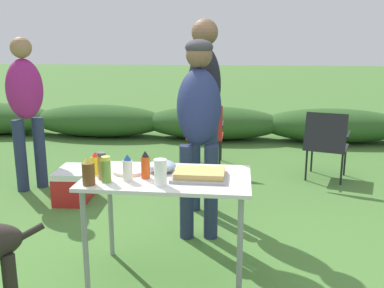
{
  "coord_description": "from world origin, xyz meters",
  "views": [
    {
      "loc": [
        0.47,
        -2.68,
        1.6
      ],
      "look_at": [
        0.13,
        0.31,
        0.89
      ],
      "focal_mm": 40.0,
      "sensor_mm": 36.0,
      "label": 1
    }
  ],
  "objects_px": {
    "standing_person_in_navy_coat": "(199,115)",
    "camp_chair_near_hedge": "(205,132)",
    "paper_cup_stack": "(160,172)",
    "standing_person_in_dark_puffer": "(26,101)",
    "plate_stack": "(129,171)",
    "cooler_box": "(74,185)",
    "folding_table": "(168,187)",
    "camp_chair_green_behind_table": "(326,142)",
    "hot_sauce_bottle": "(145,165)",
    "food_tray": "(200,175)",
    "mixing_bowl": "(162,166)",
    "relish_jar": "(106,170)",
    "mustard_bottle": "(96,163)",
    "beer_bottle": "(88,172)",
    "standing_person_with_beanie": "(204,94)",
    "mayo_bottle": "(128,168)",
    "spice_jar": "(102,166)"
  },
  "relations": [
    {
      "from": "standing_person_in_navy_coat",
      "to": "camp_chair_near_hedge",
      "type": "height_order",
      "value": "standing_person_in_navy_coat"
    },
    {
      "from": "paper_cup_stack",
      "to": "standing_person_in_dark_puffer",
      "type": "height_order",
      "value": "standing_person_in_dark_puffer"
    },
    {
      "from": "plate_stack",
      "to": "cooler_box",
      "type": "bearing_deg",
      "value": 125.82
    },
    {
      "from": "folding_table",
      "to": "paper_cup_stack",
      "type": "relative_size",
      "value": 6.62
    },
    {
      "from": "camp_chair_green_behind_table",
      "to": "hot_sauce_bottle",
      "type": "bearing_deg",
      "value": -106.02
    },
    {
      "from": "folding_table",
      "to": "food_tray",
      "type": "height_order",
      "value": "food_tray"
    },
    {
      "from": "mixing_bowl",
      "to": "camp_chair_near_hedge",
      "type": "bearing_deg",
      "value": 88.54
    },
    {
      "from": "plate_stack",
      "to": "relish_jar",
      "type": "xyz_separation_m",
      "value": [
        -0.09,
        -0.22,
        0.07
      ]
    },
    {
      "from": "mustard_bottle",
      "to": "hot_sauce_bottle",
      "type": "bearing_deg",
      "value": -10.21
    },
    {
      "from": "folding_table",
      "to": "mustard_bottle",
      "type": "relative_size",
      "value": 7.28
    },
    {
      "from": "plate_stack",
      "to": "hot_sauce_bottle",
      "type": "relative_size",
      "value": 1.25
    },
    {
      "from": "food_tray",
      "to": "plate_stack",
      "type": "xyz_separation_m",
      "value": [
        -0.49,
        0.08,
        -0.02
      ]
    },
    {
      "from": "paper_cup_stack",
      "to": "hot_sauce_bottle",
      "type": "relative_size",
      "value": 0.9
    },
    {
      "from": "mixing_bowl",
      "to": "standing_person_in_dark_puffer",
      "type": "height_order",
      "value": "standing_person_in_dark_puffer"
    },
    {
      "from": "folding_table",
      "to": "standing_person_in_navy_coat",
      "type": "bearing_deg",
      "value": 80.11
    },
    {
      "from": "hot_sauce_bottle",
      "to": "beer_bottle",
      "type": "xyz_separation_m",
      "value": [
        -0.32,
        -0.17,
        -0.0
      ]
    },
    {
      "from": "mustard_bottle",
      "to": "plate_stack",
      "type": "bearing_deg",
      "value": 12.78
    },
    {
      "from": "plate_stack",
      "to": "mixing_bowl",
      "type": "height_order",
      "value": "mixing_bowl"
    },
    {
      "from": "relish_jar",
      "to": "standing_person_with_beanie",
      "type": "distance_m",
      "value": 1.54
    },
    {
      "from": "standing_person_in_navy_coat",
      "to": "plate_stack",
      "type": "bearing_deg",
      "value": -125.7
    },
    {
      "from": "standing_person_in_navy_coat",
      "to": "standing_person_with_beanie",
      "type": "xyz_separation_m",
      "value": [
        0.0,
        0.49,
        0.12
      ]
    },
    {
      "from": "camp_chair_green_behind_table",
      "to": "mustard_bottle",
      "type": "bearing_deg",
      "value": -112.22
    },
    {
      "from": "mustard_bottle",
      "to": "mayo_bottle",
      "type": "height_order",
      "value": "mayo_bottle"
    },
    {
      "from": "relish_jar",
      "to": "beer_bottle",
      "type": "distance_m",
      "value": 0.11
    },
    {
      "from": "paper_cup_stack",
      "to": "standing_person_in_navy_coat",
      "type": "distance_m",
      "value": 0.99
    },
    {
      "from": "mayo_bottle",
      "to": "standing_person_in_dark_puffer",
      "type": "xyz_separation_m",
      "value": [
        -1.6,
        1.8,
        0.17
      ]
    },
    {
      "from": "folding_table",
      "to": "cooler_box",
      "type": "bearing_deg",
      "value": 131.72
    },
    {
      "from": "food_tray",
      "to": "mayo_bottle",
      "type": "distance_m",
      "value": 0.47
    },
    {
      "from": "mixing_bowl",
      "to": "beer_bottle",
      "type": "height_order",
      "value": "beer_bottle"
    },
    {
      "from": "folding_table",
      "to": "spice_jar",
      "type": "height_order",
      "value": "spice_jar"
    },
    {
      "from": "relish_jar",
      "to": "mixing_bowl",
      "type": "bearing_deg",
      "value": 40.47
    },
    {
      "from": "mixing_bowl",
      "to": "cooler_box",
      "type": "height_order",
      "value": "mixing_bowl"
    },
    {
      "from": "food_tray",
      "to": "mayo_bottle",
      "type": "relative_size",
      "value": 2.11
    },
    {
      "from": "mustard_bottle",
      "to": "cooler_box",
      "type": "distance_m",
      "value": 1.69
    },
    {
      "from": "mustard_bottle",
      "to": "mixing_bowl",
      "type": "bearing_deg",
      "value": 11.91
    },
    {
      "from": "mustard_bottle",
      "to": "standing_person_in_dark_puffer",
      "type": "height_order",
      "value": "standing_person_in_dark_puffer"
    },
    {
      "from": "relish_jar",
      "to": "cooler_box",
      "type": "distance_m",
      "value": 1.89
    },
    {
      "from": "paper_cup_stack",
      "to": "folding_table",
      "type": "bearing_deg",
      "value": 86.73
    },
    {
      "from": "spice_jar",
      "to": "mayo_bottle",
      "type": "xyz_separation_m",
      "value": [
        0.17,
        -0.02,
        -0.0
      ]
    },
    {
      "from": "folding_table",
      "to": "plate_stack",
      "type": "distance_m",
      "value": 0.29
    },
    {
      "from": "food_tray",
      "to": "relish_jar",
      "type": "distance_m",
      "value": 0.6
    },
    {
      "from": "plate_stack",
      "to": "paper_cup_stack",
      "type": "distance_m",
      "value": 0.36
    },
    {
      "from": "standing_person_in_navy_coat",
      "to": "folding_table",
      "type": "bearing_deg",
      "value": -105.99
    },
    {
      "from": "standing_person_in_navy_coat",
      "to": "hot_sauce_bottle",
      "type": "bearing_deg",
      "value": -113.98
    },
    {
      "from": "camp_chair_near_hedge",
      "to": "cooler_box",
      "type": "relative_size",
      "value": 1.67
    },
    {
      "from": "standing_person_in_navy_coat",
      "to": "camp_chair_near_hedge",
      "type": "xyz_separation_m",
      "value": [
        -0.12,
        2.04,
        -0.56
      ]
    },
    {
      "from": "hot_sauce_bottle",
      "to": "camp_chair_near_hedge",
      "type": "xyz_separation_m",
      "value": [
        0.15,
        2.87,
        -0.36
      ]
    },
    {
      "from": "cooler_box",
      "to": "spice_jar",
      "type": "bearing_deg",
      "value": -154.18
    },
    {
      "from": "paper_cup_stack",
      "to": "standing_person_in_navy_coat",
      "type": "relative_size",
      "value": 0.1
    },
    {
      "from": "food_tray",
      "to": "mixing_bowl",
      "type": "relative_size",
      "value": 1.87
    }
  ]
}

